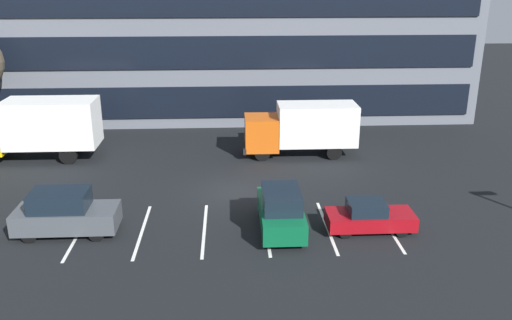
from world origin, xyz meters
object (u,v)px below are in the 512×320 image
box_truck_yellow (35,126)px  sedan_maroon (369,217)px  suv_forest (281,210)px  box_truck_orange (303,127)px  suv_charcoal (65,213)px

box_truck_yellow → sedan_maroon: (18.08, -10.87, -1.43)m
box_truck_yellow → sedan_maroon: bearing=-31.0°
suv_forest → sedan_maroon: bearing=-3.7°
sedan_maroon → box_truck_orange: bearing=98.6°
box_truck_yellow → box_truck_orange: bearing=-0.6°
suv_forest → sedan_maroon: size_ratio=1.13×
box_truck_yellow → suv_forest: 17.71m
suv_forest → suv_charcoal: bearing=179.1°
box_truck_yellow → suv_charcoal: (4.57, -10.46, -1.11)m
suv_forest → suv_charcoal: (-9.56, 0.15, 0.01)m
box_truck_orange → box_truck_yellow: bearing=179.4°
box_truck_orange → suv_charcoal: box_truck_orange is taller
box_truck_yellow → suv_forest: size_ratio=1.81×
suv_forest → suv_charcoal: size_ratio=0.99×
box_truck_orange → suv_charcoal: 15.76m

